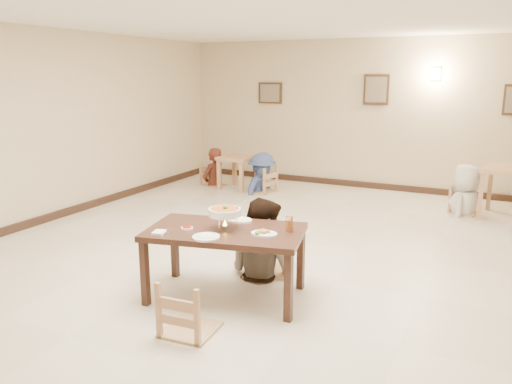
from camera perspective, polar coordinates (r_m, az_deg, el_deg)
The scene contains 28 objects.
floor at distance 6.07m, azimuth 1.09°, elevation -8.77°, with size 10.00×10.00×0.00m, color beige.
ceiling at distance 5.68m, azimuth 1.23°, elevation 20.55°, with size 10.00×10.00×0.00m, color white.
wall_back at distance 10.42m, azimuth 12.93°, elevation 8.59°, with size 10.00×10.00×0.00m, color beige.
wall_left at distance 8.20m, azimuth -25.29°, elevation 6.53°, with size 10.00×10.00×0.00m, color beige.
baseboard_back at distance 10.59m, azimuth 12.50°, elevation 0.80°, with size 8.00×0.06×0.12m, color #321F16.
baseboard_left at distance 8.44m, azimuth -24.21°, elevation -3.21°, with size 0.06×10.00×0.12m, color #321F16.
picture_a at distance 11.06m, azimuth 1.63°, elevation 11.24°, with size 0.55×0.04×0.45m.
picture_b at distance 10.33m, azimuth 13.57°, elevation 11.31°, with size 0.50×0.04×0.60m.
wall_sconce at distance 10.14m, azimuth 19.88°, elevation 12.57°, with size 0.16×0.05×0.22m, color #FFD88C.
main_table at distance 5.14m, azimuth -3.52°, elevation -5.12°, with size 1.73×1.20×0.74m.
chair_far at distance 5.81m, azimuth 1.11°, elevation -4.31°, with size 0.49×0.49×1.05m.
chair_near at distance 4.54m, azimuth -7.68°, elevation -10.04°, with size 0.46×0.46×0.98m.
main_diner at distance 5.67m, azimuth 0.69°, elevation -0.68°, with size 0.89×0.69×1.83m, color gray.
curry_warmer at distance 5.08m, azimuth -3.59°, elevation -2.33°, with size 0.37×0.33×0.30m.
rice_plate_far at distance 5.38m, azimuth -1.96°, elevation -3.19°, with size 0.30×0.30×0.07m.
rice_plate_near at distance 4.85m, azimuth -5.72°, elevation -5.12°, with size 0.27×0.27×0.06m.
fried_plate at distance 4.92m, azimuth 0.90°, elevation -4.73°, with size 0.27×0.27×0.06m.
chili_dish at distance 5.15m, azimuth -7.90°, elevation -4.11°, with size 0.12×0.12×0.03m.
napkin_cutlery at distance 5.05m, azimuth -10.97°, elevation -4.57°, with size 0.16×0.23×0.03m.
drink_glass at distance 5.03m, azimuth 3.83°, elevation -3.71°, with size 0.08×0.08×0.15m.
bg_table_left at distance 10.18m, azimuth -2.10°, elevation 3.35°, with size 0.74×0.74×0.67m.
bg_table_right at distance 8.99m, azimuth 27.12°, elevation 1.56°, with size 0.95×0.95×0.83m.
bg_chair_ll at distance 10.49m, azimuth -4.88°, elevation 3.25°, with size 0.45×0.45×0.95m.
bg_chair_lr at distance 9.87m, azimuth 0.71°, elevation 2.82°, with size 0.47×0.47×1.00m.
bg_chair_rl at distance 9.06m, azimuth 22.88°, elevation 0.51°, with size 0.42×0.42×0.90m.
bg_diner_a at distance 10.43m, azimuth -4.92°, elevation 5.04°, with size 0.59×0.39×1.61m, color #4F2015.
bg_diner_b at distance 9.82m, azimuth 0.71°, elevation 4.50°, with size 1.02×0.59×1.58m, color #425B93.
bg_diner_c at distance 8.99m, azimuth 23.10°, elevation 2.92°, with size 0.82×0.53×1.67m, color silver.
Camera 1 is at (2.36, -5.12, 2.27)m, focal length 35.00 mm.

